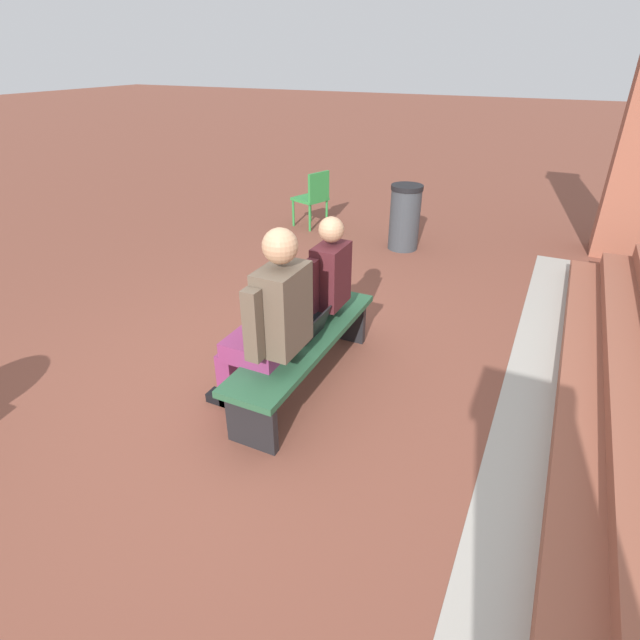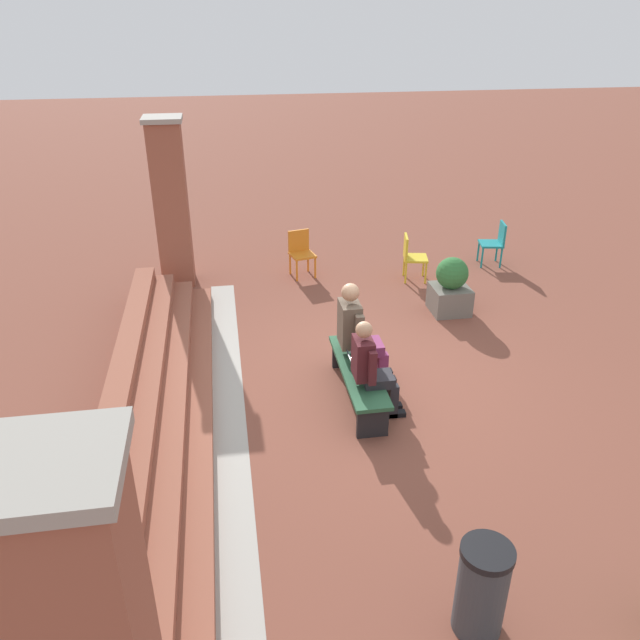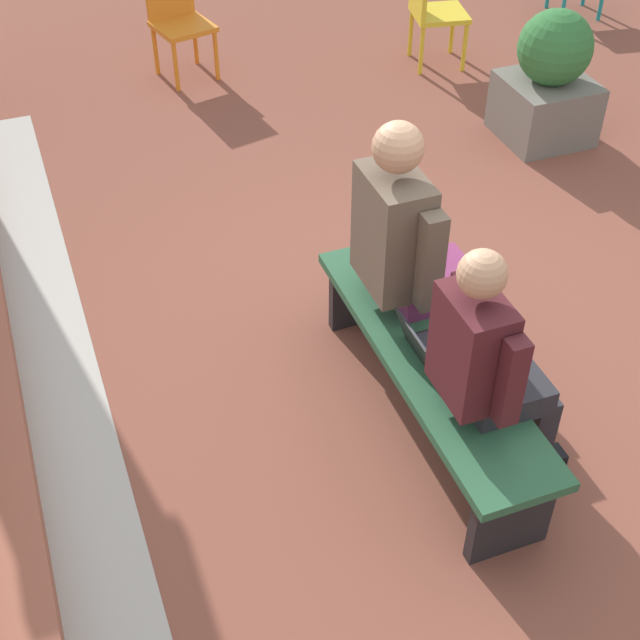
% 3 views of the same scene
% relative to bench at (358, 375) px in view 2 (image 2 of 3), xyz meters
% --- Properties ---
extents(ground_plane, '(60.00, 60.00, 0.00)m').
position_rel_bench_xyz_m(ground_plane, '(0.33, -0.16, -0.35)').
color(ground_plane, brown).
extents(concrete_strip, '(7.77, 0.40, 0.01)m').
position_rel_bench_xyz_m(concrete_strip, '(-0.00, 1.65, -0.35)').
color(concrete_strip, '#A8A399').
rests_on(concrete_strip, ground).
extents(brick_steps, '(6.97, 1.20, 0.60)m').
position_rel_bench_xyz_m(brick_steps, '(-0.00, 2.60, -0.13)').
color(brick_steps, '#93513D').
rests_on(brick_steps, ground).
extents(brick_pillar_right_of_steps, '(0.64, 0.64, 2.91)m').
position_rel_bench_xyz_m(brick_pillar_right_of_steps, '(4.21, 2.41, 1.11)').
color(brick_pillar_right_of_steps, '#93513D').
rests_on(brick_pillar_right_of_steps, ground).
extents(bench, '(1.80, 0.44, 0.45)m').
position_rel_bench_xyz_m(bench, '(0.00, 0.00, 0.00)').
color(bench, '#285638').
rests_on(bench, ground).
extents(person_student, '(0.51, 0.65, 1.30)m').
position_rel_bench_xyz_m(person_student, '(-0.38, -0.06, 0.34)').
color(person_student, '#232328').
rests_on(person_student, ground).
extents(person_adult, '(0.60, 0.76, 1.44)m').
position_rel_bench_xyz_m(person_adult, '(0.40, -0.07, 0.40)').
color(person_adult, '#7F2D5B').
rests_on(person_adult, ground).
extents(laptop, '(0.32, 0.29, 0.21)m').
position_rel_bench_xyz_m(laptop, '(-0.02, 0.01, 0.15)').
color(laptop, black).
rests_on(laptop, bench).
extents(plastic_chair_by_pillar, '(0.49, 0.49, 0.84)m').
position_rel_bench_xyz_m(plastic_chair_by_pillar, '(3.65, -1.78, 0.13)').
color(plastic_chair_by_pillar, gold).
rests_on(plastic_chair_by_pillar, ground).
extents(plastic_chair_foreground, '(0.50, 0.50, 0.84)m').
position_rel_bench_xyz_m(plastic_chair_foreground, '(4.20, 0.17, 0.13)').
color(plastic_chair_foreground, orange).
rests_on(plastic_chair_foreground, ground).
extents(plastic_chair_far_right, '(0.49, 0.49, 0.84)m').
position_rel_bench_xyz_m(plastic_chair_far_right, '(4.11, -3.58, 0.13)').
color(plastic_chair_far_right, teal).
rests_on(plastic_chair_far_right, ground).
extents(planter, '(0.60, 0.60, 0.94)m').
position_rel_bench_xyz_m(planter, '(2.25, -2.02, 0.08)').
color(planter, '#6B665B').
rests_on(planter, ground).
extents(litter_bin, '(0.42, 0.42, 0.86)m').
position_rel_bench_xyz_m(litter_bin, '(-3.38, -0.25, 0.08)').
color(litter_bin, '#383D42').
rests_on(litter_bin, ground).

